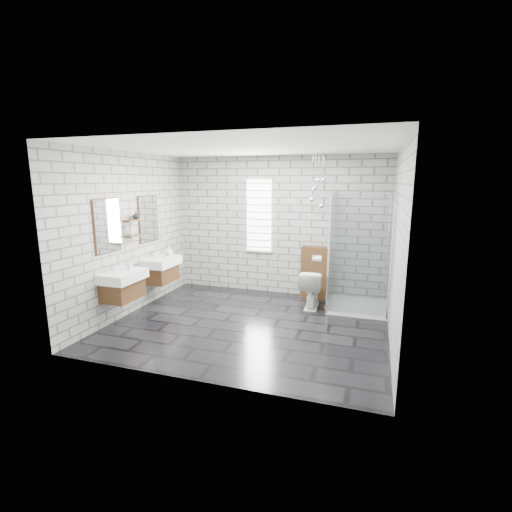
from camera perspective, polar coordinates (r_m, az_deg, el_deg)
The scene contains 20 objects.
floor at distance 5.98m, azimuth -1.08°, elevation -10.47°, with size 4.20×3.60×0.02m, color black.
ceiling at distance 5.56m, azimuth -1.19°, elevation 16.49°, with size 4.20×3.60×0.02m, color white.
wall_back at distance 7.33m, azimuth 3.51°, elevation 4.62°, with size 4.20×0.02×2.70m, color #9FA09A.
wall_front at distance 3.97m, azimuth -9.69°, elevation -1.39°, with size 4.20×0.02×2.70m, color #9FA09A.
wall_left at distance 6.60m, azimuth -18.75°, elevation 3.27°, with size 0.02×3.60×2.70m, color #9FA09A.
wall_right at distance 5.32m, azimuth 20.90°, elevation 1.26°, with size 0.02×3.60×2.70m, color #9FA09A.
vanity_left at distance 6.14m, azimuth -20.08°, elevation -3.06°, with size 0.47×0.70×1.57m.
vanity_right at distance 7.00m, azimuth -14.63°, elevation -0.99°, with size 0.47×0.70×1.57m.
shelf_lower at distance 6.52m, azimuth -18.43°, elevation 2.92°, with size 0.14×0.30×0.03m, color #4A2E16.
shelf_upper at distance 6.49m, azimuth -18.57°, elevation 5.19°, with size 0.14×0.30×0.03m, color #4A2E16.
window at distance 7.39m, azimuth 0.45°, elevation 6.25°, with size 0.56×0.05×1.48m.
cistern_panel at distance 7.22m, azimuth 9.37°, elevation -2.49°, with size 0.60×0.20×1.00m, color #4A2E16.
flush_plate at distance 7.05m, azimuth 9.32°, elevation -0.32°, with size 0.18×0.01×0.12m, color silver.
shower_enclosure at distance 6.65m, azimuth 14.67°, elevation -3.89°, with size 1.00×1.00×2.03m.
pendant_cluster at distance 6.68m, azimuth 9.50°, elevation 9.97°, with size 0.26×0.22×0.95m.
toilet at distance 6.71m, azimuth 8.57°, elevation -4.95°, with size 0.38×0.67×0.68m, color white.
soap_bottle_a at distance 6.18m, azimuth -18.95°, elevation -1.21°, with size 0.07×0.08×0.16m, color #B2B2B2.
soap_bottle_b at distance 7.13m, azimuth -13.22°, elevation 0.78°, with size 0.13×0.13×0.17m, color #B2B2B2.
soap_bottle_c at distance 6.47m, azimuth -18.62°, elevation 3.95°, with size 0.08×0.08×0.22m, color #B2B2B2.
vase at distance 6.56m, azimuth -17.98°, elevation 5.97°, with size 0.12×0.12×0.12m, color #B2B2B2.
Camera 1 is at (1.81, -5.24, 2.22)m, focal length 26.00 mm.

